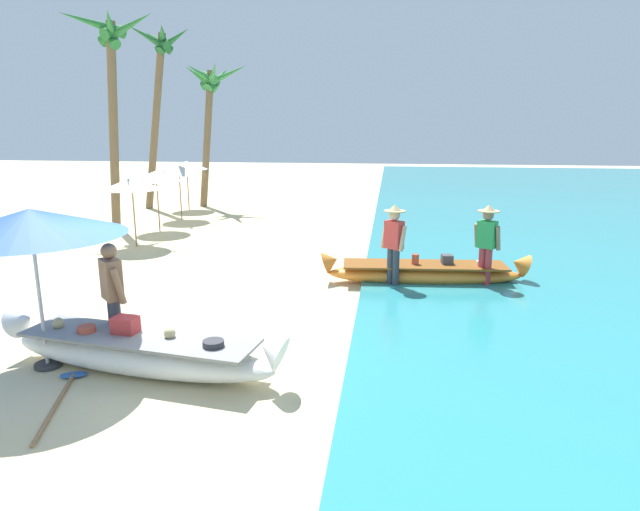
{
  "coord_description": "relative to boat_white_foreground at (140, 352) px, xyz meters",
  "views": [
    {
      "loc": [
        3.01,
        -7.46,
        3.33
      ],
      "look_at": [
        1.72,
        2.57,
        0.9
      ],
      "focal_mm": 30.88,
      "sensor_mm": 36.0,
      "label": 1
    }
  ],
  "objects": [
    {
      "name": "boat_white_foreground",
      "position": [
        0.0,
        0.0,
        0.0
      ],
      "size": [
        4.3,
        1.41,
        0.83
      ],
      "color": "white",
      "rests_on": "ground"
    },
    {
      "name": "parasol_row_3",
      "position": [
        -4.57,
        14.17,
        1.45
      ],
      "size": [
        1.6,
        1.6,
        1.91
      ],
      "color": "#8E6B47",
      "rests_on": "ground"
    },
    {
      "name": "boat_orange_midground",
      "position": [
        4.1,
        4.83,
        -0.05
      ],
      "size": [
        4.41,
        1.09,
        0.75
      ],
      "color": "orange",
      "rests_on": "ground"
    },
    {
      "name": "parasol_row_1",
      "position": [
        -3.9,
        9.77,
        1.45
      ],
      "size": [
        1.6,
        1.6,
        1.91
      ],
      "color": "#8E6B47",
      "rests_on": "ground"
    },
    {
      "name": "person_tourist_customer",
      "position": [
        -0.53,
        0.39,
        0.68
      ],
      "size": [
        0.53,
        0.53,
        1.72
      ],
      "color": "#333842",
      "rests_on": "ground"
    },
    {
      "name": "paddle",
      "position": [
        -0.67,
        -0.8,
        -0.27
      ],
      "size": [
        0.73,
        1.79,
        0.05
      ],
      "color": "#8E6B47",
      "rests_on": "ground"
    },
    {
      "name": "palm_tree_tall_inland",
      "position": [
        -5.47,
        14.29,
        5.05
      ],
      "size": [
        2.27,
        2.32,
        6.95
      ],
      "color": "brown",
      "rests_on": "ground"
    },
    {
      "name": "ground_plane",
      "position": [
        0.32,
        0.84,
        -0.3
      ],
      "size": [
        80.0,
        80.0,
        0.0
      ],
      "primitive_type": "plane",
      "color": "beige"
    },
    {
      "name": "person_vendor_assistant",
      "position": [
        5.31,
        4.69,
        0.71
      ],
      "size": [
        0.56,
        0.47,
        1.75
      ],
      "color": "#B2383D",
      "rests_on": "ground"
    },
    {
      "name": "patio_umbrella_large",
      "position": [
        -1.37,
        -0.01,
        1.76
      ],
      "size": [
        2.45,
        2.45,
        2.25
      ],
      "color": "#B7B7BC",
      "rests_on": "ground"
    },
    {
      "name": "palm_tree_mid_cluster",
      "position": [
        -3.78,
        15.1,
        4.22
      ],
      "size": [
        2.63,
        2.56,
        5.67
      ],
      "color": "brown",
      "rests_on": "ground"
    },
    {
      "name": "parasol_row_0",
      "position": [
        -3.62,
        7.53,
        1.45
      ],
      "size": [
        1.6,
        1.6,
        1.91
      ],
      "color": "#8E6B47",
      "rests_on": "ground"
    },
    {
      "name": "parasol_row_2",
      "position": [
        -4.0,
        11.92,
        1.45
      ],
      "size": [
        1.6,
        1.6,
        1.91
      ],
      "color": "#8E6B47",
      "rests_on": "ground"
    },
    {
      "name": "person_vendor_hatted",
      "position": [
        3.43,
        4.39,
        0.72
      ],
      "size": [
        0.55,
        0.49,
        1.76
      ],
      "color": "#333842",
      "rests_on": "ground"
    },
    {
      "name": "palm_tree_leaning_seaward",
      "position": [
        -5.27,
        10.22,
        4.92
      ],
      "size": [
        2.71,
        2.41,
        6.68
      ],
      "color": "brown",
      "rests_on": "ground"
    }
  ]
}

